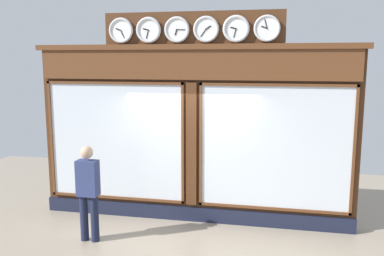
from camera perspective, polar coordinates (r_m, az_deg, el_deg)
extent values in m
cube|color=#4C2B16|center=(7.98, 0.22, -1.19)|extent=(6.10, 0.30, 3.31)
cube|color=#191E33|center=(8.24, -0.03, -11.82)|extent=(6.10, 0.08, 0.28)
cube|color=brown|center=(7.66, -0.06, 8.75)|extent=(5.97, 0.08, 0.55)
cube|color=brown|center=(7.68, -0.03, 11.18)|extent=(6.22, 0.20, 0.10)
cube|color=silver|center=(7.69, 11.36, -2.74)|extent=(2.70, 0.02, 2.26)
cube|color=brown|center=(7.52, 11.65, 5.87)|extent=(2.80, 0.04, 0.05)
cube|color=brown|center=(8.00, 11.09, -10.88)|extent=(2.80, 0.04, 0.05)
cube|color=brown|center=(7.80, 21.52, -3.06)|extent=(0.05, 0.04, 2.36)
cube|color=brown|center=(7.80, 1.21, -2.39)|extent=(0.05, 0.04, 2.36)
cube|color=silver|center=(8.30, -10.57, -1.83)|extent=(2.70, 0.02, 2.26)
cube|color=brown|center=(8.13, -10.87, 6.15)|extent=(2.80, 0.04, 0.05)
cube|color=brown|center=(8.58, -10.38, -9.45)|extent=(2.80, 0.04, 0.05)
cube|color=brown|center=(8.88, -18.86, -1.44)|extent=(0.05, 0.04, 2.36)
cube|color=brown|center=(7.87, -1.30, -2.28)|extent=(0.05, 0.04, 2.36)
cube|color=#4C2B16|center=(7.83, -0.04, -2.33)|extent=(0.20, 0.10, 2.36)
cube|color=#4C2B16|center=(7.74, 0.03, 13.45)|extent=(3.36, 0.06, 0.66)
cylinder|color=white|center=(7.50, 10.34, 13.42)|extent=(0.38, 0.02, 0.38)
torus|color=silver|center=(7.50, 10.34, 13.43)|extent=(0.47, 0.05, 0.47)
cube|color=black|center=(7.49, 9.96, 13.57)|extent=(0.10, 0.01, 0.05)
cube|color=black|center=(7.50, 10.18, 14.03)|extent=(0.06, 0.01, 0.16)
sphere|color=black|center=(7.49, 10.34, 13.43)|extent=(0.02, 0.02, 0.02)
cylinder|color=white|center=(7.54, 6.12, 13.50)|extent=(0.38, 0.02, 0.38)
torus|color=silver|center=(7.53, 6.12, 13.50)|extent=(0.48, 0.07, 0.48)
cube|color=black|center=(7.53, 5.72, 13.61)|extent=(0.11, 0.01, 0.04)
cube|color=black|center=(7.52, 5.94, 12.92)|extent=(0.05, 0.01, 0.16)
sphere|color=black|center=(7.52, 6.11, 13.51)|extent=(0.02, 0.02, 0.02)
cylinder|color=white|center=(7.61, 1.95, 13.51)|extent=(0.38, 0.02, 0.38)
torus|color=silver|center=(7.61, 1.95, 13.51)|extent=(0.47, 0.06, 0.47)
cube|color=black|center=(7.59, 2.27, 13.73)|extent=(0.10, 0.01, 0.07)
cube|color=black|center=(7.60, 1.57, 13.02)|extent=(0.11, 0.01, 0.14)
sphere|color=black|center=(7.59, 1.93, 13.52)|extent=(0.02, 0.02, 0.02)
cylinder|color=white|center=(7.72, -2.11, 13.45)|extent=(0.38, 0.02, 0.38)
torus|color=silver|center=(7.72, -2.12, 13.45)|extent=(0.47, 0.06, 0.47)
cube|color=black|center=(7.70, -2.25, 13.09)|extent=(0.05, 0.01, 0.10)
cube|color=black|center=(7.69, -1.54, 13.46)|extent=(0.16, 0.01, 0.02)
sphere|color=black|center=(7.70, -2.14, 13.46)|extent=(0.02, 0.02, 0.02)
cylinder|color=white|center=(7.86, -6.04, 13.33)|extent=(0.38, 0.02, 0.38)
torus|color=silver|center=(7.86, -6.05, 13.33)|extent=(0.48, 0.07, 0.48)
cube|color=black|center=(7.87, -6.44, 13.42)|extent=(0.10, 0.01, 0.04)
cube|color=black|center=(7.85, -6.22, 12.77)|extent=(0.05, 0.01, 0.16)
sphere|color=black|center=(7.85, -6.08, 13.34)|extent=(0.02, 0.02, 0.02)
cylinder|color=white|center=(8.04, -9.81, 13.16)|extent=(0.38, 0.02, 0.38)
torus|color=silver|center=(8.04, -9.82, 13.16)|extent=(0.48, 0.06, 0.48)
cube|color=black|center=(8.05, -10.18, 13.28)|extent=(0.10, 0.01, 0.05)
cube|color=black|center=(8.01, -9.60, 12.66)|extent=(0.08, 0.01, 0.15)
sphere|color=black|center=(8.03, -9.86, 13.17)|extent=(0.02, 0.02, 0.02)
cylinder|color=#191E38|center=(7.58, -14.71, -11.91)|extent=(0.14, 0.14, 0.82)
cylinder|color=#191E38|center=(7.49, -13.31, -12.10)|extent=(0.14, 0.14, 0.82)
cube|color=navy|center=(7.30, -14.24, -6.74)|extent=(0.36, 0.23, 0.62)
sphere|color=tan|center=(7.19, -14.39, -3.29)|extent=(0.22, 0.22, 0.22)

